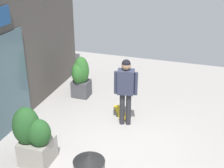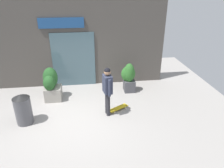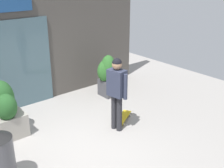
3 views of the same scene
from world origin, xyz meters
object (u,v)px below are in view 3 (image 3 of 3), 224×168
Objects in this scene: skateboarder at (117,87)px; planter_box_left at (6,110)px; skateboard at (123,117)px; planter_box_right at (108,74)px.

skateboarder is 1.35× the size of planter_box_left.
skateboard is 0.62× the size of planter_box_left.
planter_box_left is (-2.07, 1.39, -0.44)m from skateboarder.
planter_box_left is 3.18m from planter_box_right.
skateboarder is 2.53m from planter_box_left.
planter_box_right is at bearing 34.62° from skateboard.
planter_box_left is at bearing 125.01° from skateboard.
skateboard is at bearing -115.02° from planter_box_right.
planter_box_right is (1.09, 1.68, -0.40)m from skateboarder.
skateboard is 1.71m from planter_box_right.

